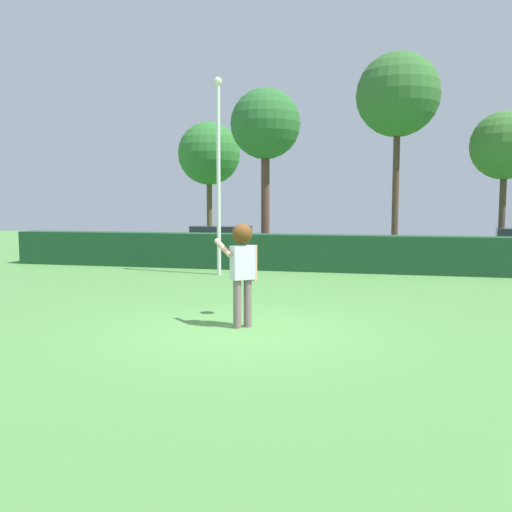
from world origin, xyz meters
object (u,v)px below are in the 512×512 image
birch_tree (398,96)px  oak_tree (265,125)px  person (242,261)px  lamppost (218,167)px  parked_car_silver (221,239)px  willow_tree (209,154)px  frisbee (242,250)px  maple_tree (505,146)px

birch_tree → oak_tree: 5.97m
person → birch_tree: 14.92m
lamppost → parked_car_silver: (-1.73, 5.82, -2.56)m
willow_tree → frisbee: bearing=-69.7°
person → lamppost: (-2.52, 6.70, 2.10)m
person → oak_tree: bearing=101.1°
lamppost → birch_tree: (5.26, 6.99, 3.18)m
maple_tree → birch_tree: bearing=178.9°
person → willow_tree: size_ratio=0.28×
frisbee → birch_tree: size_ratio=0.03×
frisbee → willow_tree: willow_tree is taller
lamppost → birch_tree: birch_tree is taller
frisbee → birch_tree: birch_tree is taller
frisbee → lamppost: 6.54m
willow_tree → person: bearing=-69.9°
person → frisbee: 0.95m
parked_car_silver → willow_tree: willow_tree is taller
person → frisbee: (-0.25, 0.91, 0.11)m
parked_car_silver → birch_tree: 9.12m
person → willow_tree: willow_tree is taller
frisbee → lamppost: (-2.28, 5.79, 1.99)m
birch_tree → parked_car_silver: bearing=-170.5°
maple_tree → oak_tree: oak_tree is taller
frisbee → parked_car_silver: size_ratio=0.06×
parked_car_silver → willow_tree: 7.38m
frisbee → willow_tree: size_ratio=0.04×
parked_car_silver → lamppost: bearing=-73.5°
parked_car_silver → birch_tree: birch_tree is taller
oak_tree → maple_tree: bearing=-9.5°
birch_tree → oak_tree: birch_tree is taller
person → oak_tree: (-2.98, 15.23, 4.53)m
maple_tree → willow_tree: 14.16m
oak_tree → lamppost: bearing=-86.9°
parked_car_silver → maple_tree: 11.64m
frisbee → maple_tree: (6.99, 12.70, 3.09)m
parked_car_silver → birch_tree: bearing=9.5°
lamppost → oak_tree: size_ratio=0.80×
lamppost → oak_tree: oak_tree is taller
person → maple_tree: bearing=63.6°
oak_tree → person: bearing=-78.9°
birch_tree → willow_tree: birch_tree is taller
frisbee → parked_car_silver: 12.30m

